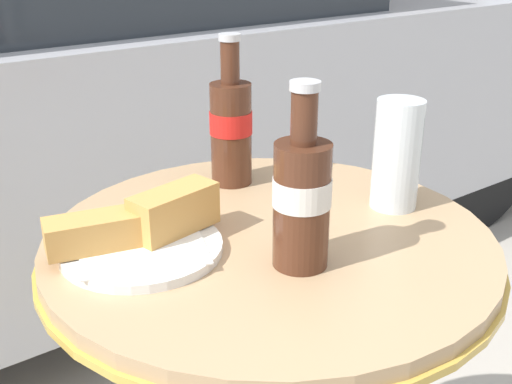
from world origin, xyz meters
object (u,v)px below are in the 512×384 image
Objects in this scene: cola_bottle_left at (231,127)px; parked_car at (40,81)px; bistro_table at (268,362)px; cola_bottle_right at (302,197)px; drinking_glass at (396,159)px; lunch_plate_near at (142,233)px.

parked_car is at bearing 82.92° from cola_bottle_left.
parked_car reaches higher than cola_bottle_left.
bistro_table is 3.26× the size of cola_bottle_left.
cola_bottle_right is 1.72m from parked_car.
cola_bottle_left is 1.04× the size of cola_bottle_right.
lunch_plate_near is (-0.35, 0.09, -0.05)m from drinking_glass.
cola_bottle_left is 0.28m from cola_bottle_right.
cola_bottle_right is at bearing -46.86° from lunch_plate_near.
parked_car is (0.26, 1.69, -0.21)m from cola_bottle_right.
bistro_table is 3.38× the size of cola_bottle_right.
drinking_glass is 0.37m from lunch_plate_near.
cola_bottle_left is 0.05× the size of parked_car.
lunch_plate_near is (-0.15, 0.06, 0.23)m from bistro_table.
bistro_table is 0.31m from cola_bottle_right.
bistro_table is 1.63m from parked_car.
parked_car is (0.18, 1.43, -0.22)m from cola_bottle_left.
drinking_glass is (0.22, 0.05, -0.02)m from cola_bottle_right.
drinking_glass is at bearing -91.50° from parked_car.
parked_car reaches higher than cola_bottle_right.
cola_bottle_right reaches higher than lunch_plate_near.
cola_bottle_left is at bearing 70.26° from bistro_table.
drinking_glass is 0.04× the size of parked_car.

